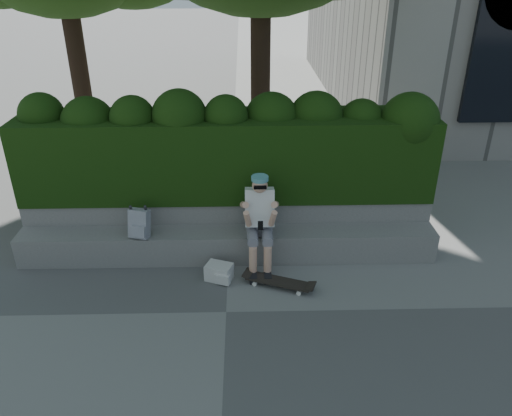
{
  "coord_description": "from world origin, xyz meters",
  "views": [
    {
      "loc": [
        0.24,
        -4.98,
        3.99
      ],
      "look_at": [
        0.4,
        1.0,
        0.95
      ],
      "focal_mm": 35.0,
      "sensor_mm": 36.0,
      "label": 1
    }
  ],
  "objects_px": {
    "backpack_plaid": "(139,224)",
    "backpack_ground": "(219,272)",
    "person": "(260,218)",
    "skateboard": "(279,282)"
  },
  "relations": [
    {
      "from": "backpack_plaid",
      "to": "backpack_ground",
      "type": "bearing_deg",
      "value": -4.14
    },
    {
      "from": "backpack_ground",
      "to": "person",
      "type": "bearing_deg",
      "value": 52.35
    },
    {
      "from": "skateboard",
      "to": "backpack_ground",
      "type": "distance_m",
      "value": 0.83
    },
    {
      "from": "skateboard",
      "to": "backpack_plaid",
      "type": "height_order",
      "value": "backpack_plaid"
    },
    {
      "from": "person",
      "to": "backpack_plaid",
      "type": "xyz_separation_m",
      "value": [
        -1.68,
        0.08,
        -0.1
      ]
    },
    {
      "from": "skateboard",
      "to": "backpack_plaid",
      "type": "distance_m",
      "value": 2.1
    },
    {
      "from": "person",
      "to": "backpack_ground",
      "type": "distance_m",
      "value": 0.92
    },
    {
      "from": "person",
      "to": "backpack_ground",
      "type": "relative_size",
      "value": 3.96
    },
    {
      "from": "backpack_plaid",
      "to": "backpack_ground",
      "type": "distance_m",
      "value": 1.31
    },
    {
      "from": "backpack_plaid",
      "to": "person",
      "type": "bearing_deg",
      "value": 14.12
    }
  ]
}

